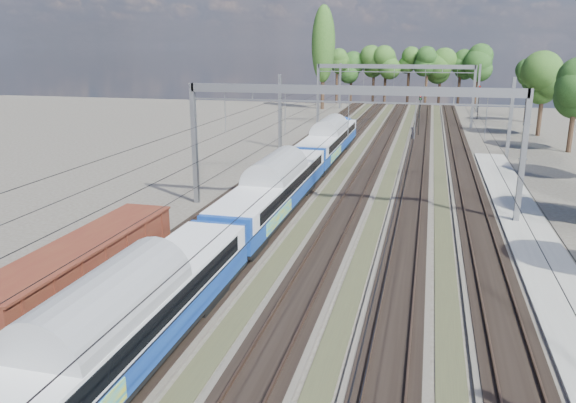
% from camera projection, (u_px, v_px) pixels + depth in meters
% --- Properties ---
extents(track_bed, '(21.00, 130.00, 0.34)m').
position_uv_depth(track_bed, '(368.00, 169.00, 54.42)').
color(track_bed, '#47423A').
rests_on(track_bed, ground).
extents(platform, '(3.00, 70.00, 0.30)m').
position_uv_depth(platform, '(553.00, 281.00, 28.23)').
color(platform, gray).
rests_on(platform, ground).
extents(catenary, '(25.65, 130.00, 9.00)m').
position_uv_depth(catenary, '(381.00, 97.00, 59.85)').
color(catenary, gray).
rests_on(catenary, ground).
extents(tree_belt, '(39.19, 98.94, 12.14)m').
position_uv_depth(tree_belt, '(443.00, 68.00, 95.01)').
color(tree_belt, black).
rests_on(tree_belt, ground).
extents(poplar, '(4.40, 4.40, 19.04)m').
position_uv_depth(poplar, '(323.00, 45.00, 104.22)').
color(poplar, black).
rests_on(poplar, ground).
extents(emu_train, '(3.00, 63.53, 4.39)m').
position_uv_depth(emu_train, '(274.00, 184.00, 37.97)').
color(emu_train, black).
rests_on(emu_train, ground).
extents(freight_boxcar, '(2.56, 12.37, 3.19)m').
position_uv_depth(freight_boxcar, '(84.00, 272.00, 24.80)').
color(freight_boxcar, black).
rests_on(freight_boxcar, ground).
extents(worker, '(0.49, 0.69, 1.76)m').
position_uv_depth(worker, '(412.00, 134.00, 70.90)').
color(worker, black).
rests_on(worker, ground).
extents(signal_near, '(0.36, 0.33, 5.42)m').
position_uv_depth(signal_near, '(420.00, 110.00, 73.78)').
color(signal_near, black).
rests_on(signal_near, ground).
extents(signal_far, '(0.37, 0.34, 5.43)m').
position_uv_depth(signal_far, '(479.00, 98.00, 91.34)').
color(signal_far, black).
rests_on(signal_far, ground).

